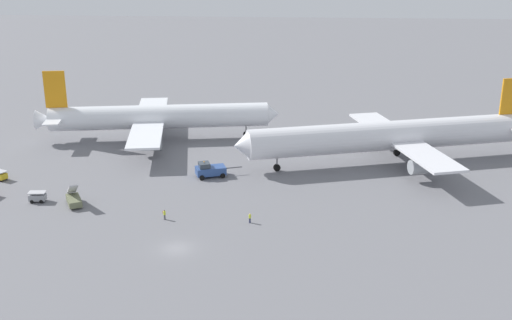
# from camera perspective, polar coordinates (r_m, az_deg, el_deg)

# --- Properties ---
(ground_plane) EXTENTS (600.00, 600.00, 0.00)m
(ground_plane) POSITION_cam_1_polar(r_m,az_deg,el_deg) (87.77, -7.26, -8.01)
(ground_plane) COLOR slate
(airliner_at_gate_left) EXTENTS (51.49, 40.90, 15.35)m
(airliner_at_gate_left) POSITION_cam_1_polar(r_m,az_deg,el_deg) (135.24, -8.97, 3.87)
(airliner_at_gate_left) COLOR white
(airliner_at_gate_left) RESTS_ON ground
(airliner_being_pushed) EXTENTS (58.65, 38.84, 15.38)m
(airliner_being_pushed) POSITION_cam_1_polar(r_m,az_deg,el_deg) (121.72, 12.13, 2.16)
(airliner_being_pushed) COLOR silver
(airliner_being_pushed) RESTS_ON ground
(pushback_tug) EXTENTS (8.48, 4.55, 3.05)m
(pushback_tug) POSITION_cam_1_polar(r_m,az_deg,el_deg) (113.13, -4.24, -0.90)
(pushback_tug) COLOR #2D4C8C
(pushback_tug) RESTS_ON ground
(gse_baggage_cart_near_cluster) EXTENTS (3.15, 2.68, 1.71)m
(gse_baggage_cart_near_cluster) POSITION_cam_1_polar(r_m,az_deg,el_deg) (120.44, -22.34, -1.29)
(gse_baggage_cart_near_cluster) COLOR gold
(gse_baggage_cart_near_cluster) RESTS_ON ground
(gse_baggage_cart_trailing) EXTENTS (2.89, 1.87, 1.71)m
(gse_baggage_cart_trailing) POSITION_cam_1_polar(r_m,az_deg,el_deg) (107.99, -19.31, -3.19)
(gse_baggage_cart_trailing) COLOR gray
(gse_baggage_cart_trailing) RESTS_ON ground
(gse_stair_truck_yellow) EXTENTS (3.89, 4.91, 4.06)m
(gse_stair_truck_yellow) POSITION_cam_1_polar(r_m,az_deg,el_deg) (104.76, -16.29, -3.45)
(gse_stair_truck_yellow) COLOR #666B4C
(gse_stair_truck_yellow) RESTS_ON ground
(ground_crew_marshaller_foreground) EXTENTS (0.50, 0.36, 1.57)m
(ground_crew_marshaller_foreground) POSITION_cam_1_polar(r_m,az_deg,el_deg) (96.49, -8.34, -4.95)
(ground_crew_marshaller_foreground) COLOR #4C4C51
(ground_crew_marshaller_foreground) RESTS_ON ground
(ground_crew_ramp_agent_by_cones) EXTENTS (0.36, 0.36, 1.56)m
(ground_crew_ramp_agent_by_cones) POSITION_cam_1_polar(r_m,az_deg,el_deg) (94.41, -0.57, -5.30)
(ground_crew_ramp_agent_by_cones) COLOR #2D3351
(ground_crew_ramp_agent_by_cones) RESTS_ON ground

